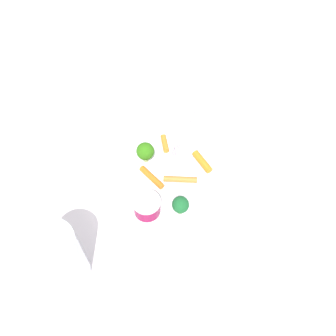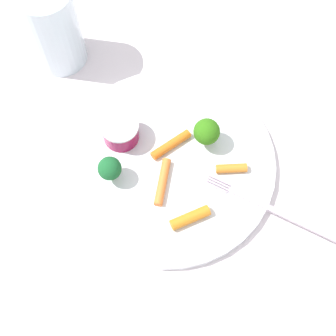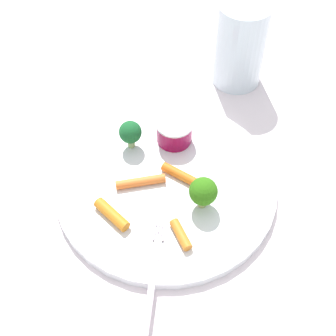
# 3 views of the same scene
# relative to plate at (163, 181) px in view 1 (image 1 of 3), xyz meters

# --- Properties ---
(ground_plane) EXTENTS (2.40, 2.40, 0.00)m
(ground_plane) POSITION_rel_plate_xyz_m (0.00, 0.00, -0.01)
(ground_plane) COLOR white
(plate) EXTENTS (0.26, 0.26, 0.01)m
(plate) POSITION_rel_plate_xyz_m (0.00, 0.00, 0.00)
(plate) COLOR white
(plate) RESTS_ON ground_plane
(sauce_cup) EXTENTS (0.05, 0.05, 0.03)m
(sauce_cup) POSITION_rel_plate_xyz_m (0.05, -0.04, 0.02)
(sauce_cup) COLOR maroon
(sauce_cup) RESTS_ON plate
(broccoli_floret_0) EXTENTS (0.03, 0.03, 0.04)m
(broccoli_floret_0) POSITION_rel_plate_xyz_m (0.07, 0.01, 0.03)
(broccoli_floret_0) COLOR #86AE6E
(broccoli_floret_0) RESTS_ON plate
(broccoli_floret_1) EXTENTS (0.03, 0.03, 0.04)m
(broccoli_floret_1) POSITION_rel_plate_xyz_m (-0.05, -0.02, 0.03)
(broccoli_floret_1) COLOR #99A85D
(broccoli_floret_1) RESTS_ON plate
(carrot_stick_0) EXTENTS (0.03, 0.06, 0.01)m
(carrot_stick_0) POSITION_rel_plate_xyz_m (0.01, 0.03, 0.01)
(carrot_stick_0) COLOR orange
(carrot_stick_0) RESTS_ON plate
(carrot_stick_1) EXTENTS (0.04, 0.01, 0.01)m
(carrot_stick_1) POSITION_rel_plate_xyz_m (-0.07, 0.02, 0.01)
(carrot_stick_1) COLOR orange
(carrot_stick_1) RESTS_ON plate
(carrot_stick_2) EXTENTS (0.05, 0.03, 0.01)m
(carrot_stick_2) POSITION_rel_plate_xyz_m (-0.02, 0.08, 0.01)
(carrot_stick_2) COLOR orange
(carrot_stick_2) RESTS_ON plate
(carrot_stick_3) EXTENTS (0.05, 0.04, 0.01)m
(carrot_stick_3) POSITION_rel_plate_xyz_m (-0.01, -0.02, 0.01)
(carrot_stick_3) COLOR orange
(carrot_stick_3) RESTS_ON plate
(fork) EXTENTS (0.16, 0.11, 0.00)m
(fork) POSITION_rel_plate_xyz_m (-0.12, 0.08, 0.01)
(fork) COLOR #BDABBB
(fork) RESTS_ON plate
(drinking_glass) EXTENTS (0.07, 0.07, 0.12)m
(drinking_glass) POSITION_rel_plate_xyz_m (0.12, -0.18, 0.06)
(drinking_glass) COLOR silver
(drinking_glass) RESTS_ON ground_plane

